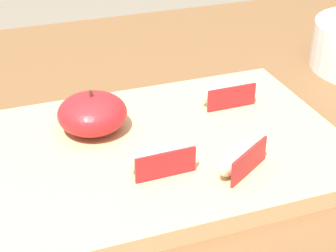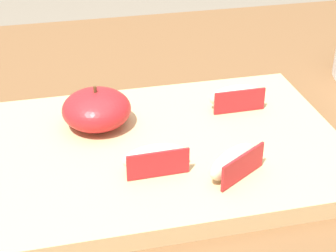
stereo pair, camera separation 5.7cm
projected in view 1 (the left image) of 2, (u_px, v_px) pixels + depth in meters
The scene contains 6 objects.
dining_table at pixel (129, 246), 0.62m from camera, with size 1.18×0.94×0.76m.
cutting_board at pixel (168, 150), 0.58m from camera, with size 0.37×0.27×0.02m.
apple_half_skin_up at pixel (92, 113), 0.59m from camera, with size 0.08×0.08×0.05m.
apple_wedge_front at pixel (162, 159), 0.52m from camera, with size 0.07×0.03×0.03m.
apple_wedge_middle at pixel (240, 157), 0.53m from camera, with size 0.07×0.05×0.03m.
apple_wedge_near_knife at pixel (228, 93), 0.64m from camera, with size 0.07×0.02×0.03m.
Camera 1 is at (-0.12, -0.45, 1.09)m, focal length 57.71 mm.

